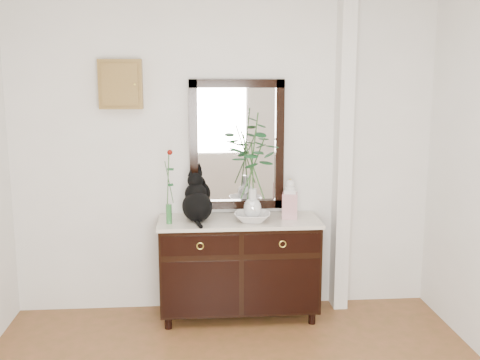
{
  "coord_description": "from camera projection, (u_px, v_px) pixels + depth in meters",
  "views": [
    {
      "loc": [
        -0.25,
        -2.75,
        2.01
      ],
      "look_at": [
        0.1,
        1.63,
        1.2
      ],
      "focal_mm": 42.0,
      "sensor_mm": 36.0,
      "label": 1
    }
  ],
  "objects": [
    {
      "name": "pilaster",
      "position": [
        343.0,
        155.0,
        4.78
      ],
      "size": [
        0.12,
        0.2,
        2.7
      ],
      "primitive_type": "cube",
      "color": "white",
      "rests_on": "ground"
    },
    {
      "name": "wall_mirror",
      "position": [
        237.0,
        145.0,
        4.75
      ],
      "size": [
        0.8,
        0.06,
        1.1
      ],
      "color": "black",
      "rests_on": "wall_back"
    },
    {
      "name": "cat",
      "position": [
        197.0,
        197.0,
        4.56
      ],
      "size": [
        0.34,
        0.39,
        0.4
      ],
      "primitive_type": null,
      "rotation": [
        0.0,
        0.0,
        0.19
      ],
      "color": "black",
      "rests_on": "sideboard"
    },
    {
      "name": "ginger_jar",
      "position": [
        290.0,
        198.0,
        4.65
      ],
      "size": [
        0.15,
        0.15,
        0.34
      ],
      "primitive_type": null,
      "rotation": [
        0.0,
        0.0,
        -0.19
      ],
      "color": "silver",
      "rests_on": "sideboard"
    },
    {
      "name": "lotus_bowl",
      "position": [
        252.0,
        217.0,
        4.56
      ],
      "size": [
        0.33,
        0.33,
        0.07
      ],
      "primitive_type": "imported",
      "rotation": [
        0.0,
        0.0,
        -0.14
      ],
      "color": "silver",
      "rests_on": "sideboard"
    },
    {
      "name": "sideboard",
      "position": [
        239.0,
        263.0,
        4.7
      ],
      "size": [
        1.33,
        0.52,
        0.82
      ],
      "color": "black",
      "rests_on": "ground"
    },
    {
      "name": "wall_back",
      "position": [
        225.0,
        155.0,
        4.78
      ],
      "size": [
        3.6,
        0.04,
        2.7
      ],
      "primitive_type": "cube",
      "color": "white",
      "rests_on": "ground"
    },
    {
      "name": "vase_branches",
      "position": [
        253.0,
        166.0,
        4.49
      ],
      "size": [
        0.45,
        0.45,
        0.88
      ],
      "primitive_type": null,
      "rotation": [
        0.0,
        0.0,
        0.07
      ],
      "color": "silver",
      "rests_on": "lotus_bowl"
    },
    {
      "name": "bud_vase_rose",
      "position": [
        168.0,
        186.0,
        4.45
      ],
      "size": [
        0.09,
        0.09,
        0.61
      ],
      "primitive_type": null,
      "rotation": [
        0.0,
        0.0,
        0.35
      ],
      "color": "#2D6E34",
      "rests_on": "sideboard"
    },
    {
      "name": "key_cabinet",
      "position": [
        121.0,
        84.0,
        4.56
      ],
      "size": [
        0.35,
        0.1,
        0.4
      ],
      "primitive_type": "cube",
      "color": "brown",
      "rests_on": "wall_back"
    }
  ]
}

